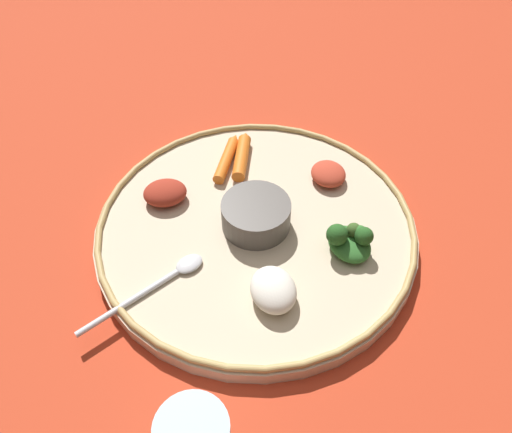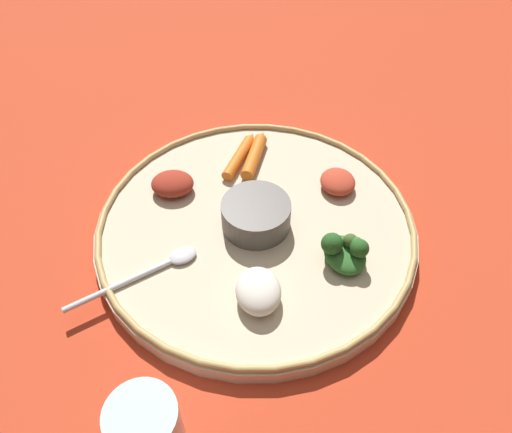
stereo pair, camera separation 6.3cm
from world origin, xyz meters
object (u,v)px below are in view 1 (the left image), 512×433
object	(u,v)px
carrot_near_spoon	(242,155)
carrot_outer	(227,157)
center_bowl	(256,214)
spoon	(162,281)
greens_pile	(350,240)

from	to	relation	value
carrot_near_spoon	carrot_outer	size ratio (longest dim) A/B	0.98
center_bowl	carrot_outer	size ratio (longest dim) A/B	1.02
center_bowl	carrot_outer	xyz separation A→B (m)	(0.04, 0.12, -0.01)
spoon	greens_pile	xyz separation A→B (m)	(0.20, -0.09, 0.01)
greens_pile	carrot_near_spoon	xyz separation A→B (m)	(-0.01, 0.21, -0.01)
spoon	center_bowl	bearing A→B (deg)	3.24
spoon	carrot_outer	bearing A→B (deg)	35.75
carrot_near_spoon	carrot_outer	bearing A→B (deg)	153.94
spoon	carrot_near_spoon	bearing A→B (deg)	31.09
center_bowl	carrot_outer	world-z (taller)	center_bowl
greens_pile	carrot_outer	size ratio (longest dim) A/B	0.77
spoon	greens_pile	distance (m)	0.22
carrot_near_spoon	carrot_outer	xyz separation A→B (m)	(-0.02, 0.01, -0.00)
spoon	carrot_near_spoon	size ratio (longest dim) A/B	1.95
spoon	greens_pile	world-z (taller)	greens_pile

